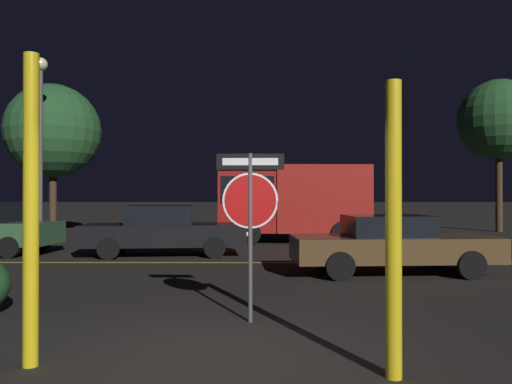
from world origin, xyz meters
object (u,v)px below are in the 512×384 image
Objects in this scene: tree_1 at (499,120)px; tree_0 at (53,131)px; passing_car_2 at (164,231)px; yellow_pole_right at (394,229)px; street_lamp at (41,117)px; stop_sign at (250,201)px; yellow_pole_left at (31,209)px; passing_car_3 at (392,244)px; delivery_truck at (290,199)px.

tree_0 is at bearing -173.52° from tree_1.
yellow_pole_right is at bearing 16.86° from passing_car_2.
passing_car_2 is 0.71× the size of street_lamp.
passing_car_2 is at bearing 110.77° from stop_sign.
tree_1 is at bearing 6.48° from tree_0.
tree_1 reaches higher than yellow_pole_right.
tree_0 reaches higher than yellow_pole_right.
yellow_pole_left is at bearing -66.51° from street_lamp.
yellow_pole_right is 22.35m from tree_1.
tree_0 is (-6.31, 7.35, 3.86)m from passing_car_2.
passing_car_2 reaches higher than passing_car_3.
yellow_pole_left reaches higher than delivery_truck.
street_lamp reaches higher than delivery_truck.
tree_1 is (19.77, 5.69, 0.74)m from street_lamp.
yellow_pole_right is at bearing -58.69° from tree_0.
delivery_truck is 11.11m from tree_0.
delivery_truck is 0.84× the size of tree_0.
yellow_pole_right is at bearing -18.25° from passing_car_3.
yellow_pole_left is 9.47m from passing_car_2.
passing_car_2 is 0.87× the size of delivery_truck.
stop_sign is 0.35× the size of tree_0.
street_lamp reaches higher than tree_0.
passing_car_2 is at bearing -49.36° from tree_0.
street_lamp is at bearing 124.56° from yellow_pole_right.
stop_sign is 2.54m from yellow_pole_right.
stop_sign is at bearing -39.40° from passing_car_3.
delivery_truck is 0.76× the size of tree_1.
tree_1 is at bearing 16.06° from street_lamp.
yellow_pole_left is 0.46× the size of street_lamp.
delivery_truck is at bearing -170.16° from passing_car_3.
passing_car_3 is at bearing 48.85° from yellow_pole_left.
tree_1 reaches higher than street_lamp.
stop_sign reaches higher than passing_car_2.
passing_car_3 is 7.84m from delivery_truck.
street_lamp is at bearing 89.53° from delivery_truck.
passing_car_2 is at bearing -146.01° from tree_1.
yellow_pole_right is 0.43× the size of tree_0.
passing_car_3 is 13.93m from street_lamp.
tree_1 is at bearing 118.10° from passing_car_2.
yellow_pole_left is 18.32m from tree_0.
tree_0 is (-6.76, 16.76, 2.98)m from yellow_pole_left.
delivery_truck is at bearing -152.28° from tree_1.
passing_car_2 is 17.98m from tree_1.
tree_0 reaches higher than passing_car_3.
yellow_pole_left is 14.96m from street_lamp.
passing_car_3 is at bearing -168.21° from delivery_truck.
yellow_pole_right reaches higher than passing_car_2.
passing_car_3 is 16.37m from tree_1.
stop_sign is 11.90m from delivery_truck.
yellow_pole_right is 13.93m from delivery_truck.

